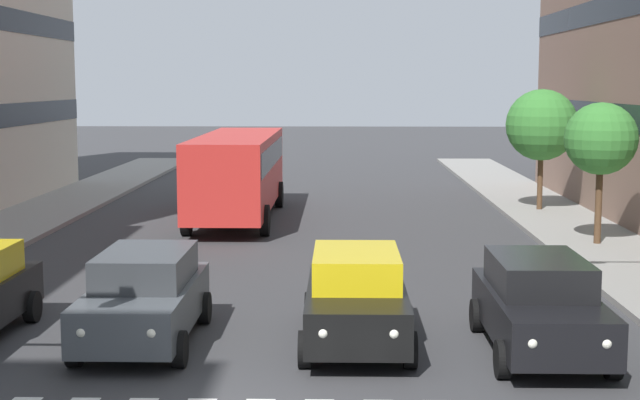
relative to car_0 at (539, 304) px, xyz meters
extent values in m
cube|color=black|center=(0.00, 0.05, -0.17)|extent=(1.80, 4.40, 0.80)
cube|color=black|center=(0.00, -0.15, 0.53)|extent=(1.58, 2.46, 0.60)
cylinder|color=black|center=(-0.90, 1.50, -0.57)|extent=(0.22, 0.64, 0.64)
cylinder|color=black|center=(0.90, 1.50, -0.57)|extent=(0.22, 0.64, 0.64)
cylinder|color=black|center=(-0.90, -1.40, -0.57)|extent=(0.22, 0.64, 0.64)
cylinder|color=black|center=(0.90, -1.40, -0.57)|extent=(0.22, 0.64, 0.64)
sphere|color=white|center=(-0.58, 2.20, -0.09)|extent=(0.18, 0.18, 0.18)
sphere|color=white|center=(0.58, 2.20, -0.09)|extent=(0.18, 0.18, 0.18)
cube|color=black|center=(3.28, -0.46, -0.17)|extent=(1.80, 4.40, 0.80)
cube|color=yellow|center=(3.28, -0.66, 0.53)|extent=(1.58, 2.46, 0.60)
cylinder|color=black|center=(2.38, 0.99, -0.57)|extent=(0.22, 0.64, 0.64)
cylinder|color=black|center=(4.18, 0.99, -0.57)|extent=(0.22, 0.64, 0.64)
cylinder|color=black|center=(2.38, -1.91, -0.57)|extent=(0.22, 0.64, 0.64)
cylinder|color=black|center=(4.18, -1.91, -0.57)|extent=(0.22, 0.64, 0.64)
sphere|color=white|center=(2.70, 1.69, -0.09)|extent=(0.18, 0.18, 0.18)
sphere|color=white|center=(3.86, 1.69, -0.09)|extent=(0.18, 0.18, 0.18)
cube|color=#474C51|center=(7.22, -0.42, -0.17)|extent=(1.80, 4.40, 0.80)
cube|color=#343639|center=(7.22, -0.62, 0.53)|extent=(1.58, 2.46, 0.60)
cylinder|color=black|center=(6.32, 1.04, -0.57)|extent=(0.22, 0.64, 0.64)
cylinder|color=black|center=(8.12, 1.04, -0.57)|extent=(0.22, 0.64, 0.64)
cylinder|color=black|center=(6.32, -1.87, -0.57)|extent=(0.22, 0.64, 0.64)
cylinder|color=black|center=(8.12, -1.87, -0.57)|extent=(0.22, 0.64, 0.64)
sphere|color=white|center=(6.64, 1.73, -0.09)|extent=(0.18, 0.18, 0.18)
sphere|color=white|center=(7.80, 1.73, -0.09)|extent=(0.18, 0.18, 0.18)
cylinder|color=black|center=(9.83, -1.90, -0.57)|extent=(0.22, 0.64, 0.64)
cube|color=red|center=(7.22, -16.29, 0.86)|extent=(2.50, 10.50, 2.50)
cube|color=black|center=(7.22, -16.29, 1.41)|extent=(2.52, 9.87, 0.80)
cylinder|color=black|center=(5.97, -12.61, -0.39)|extent=(0.28, 1.00, 1.00)
cylinder|color=black|center=(8.47, -12.61, -0.39)|extent=(0.28, 1.00, 1.00)
cylinder|color=black|center=(5.97, -19.44, -0.39)|extent=(0.28, 1.00, 1.00)
cylinder|color=black|center=(8.47, -19.44, -0.39)|extent=(0.28, 1.00, 1.00)
cylinder|color=#513823|center=(-3.97, -10.64, 0.49)|extent=(0.20, 0.20, 2.44)
sphere|color=#387F33|center=(-3.97, -10.64, 2.34)|extent=(2.11, 2.11, 2.11)
cylinder|color=#513823|center=(-3.84, -18.00, 0.44)|extent=(0.20, 0.20, 2.35)
sphere|color=#387F33|center=(-3.84, -18.00, 2.40)|extent=(2.63, 2.63, 2.63)
camera|label=1|loc=(3.58, 16.31, 3.96)|focal=51.93mm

